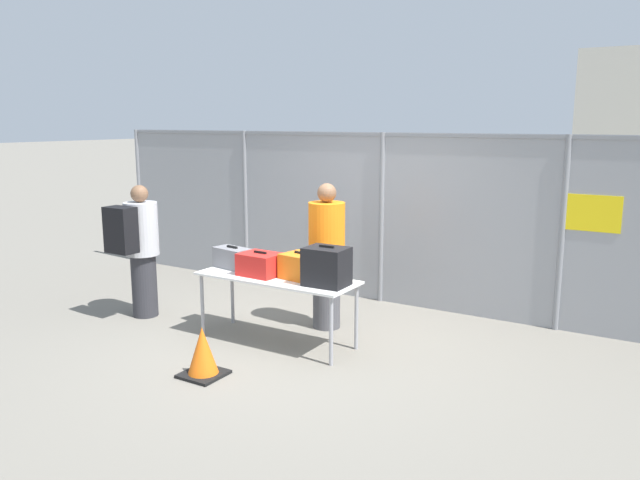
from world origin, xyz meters
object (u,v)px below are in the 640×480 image
inspection_table (277,282)px  traffic_cone (203,354)px  suitcase_red (260,264)px  utility_trailer (546,255)px  suitcase_grey (232,258)px  suitcase_orange (300,266)px  security_worker_near (327,254)px  suitcase_black (327,266)px  traveler_hooded (138,246)px

inspection_table → traffic_cone: size_ratio=3.71×
suitcase_red → utility_trailer: size_ratio=0.11×
suitcase_grey → suitcase_orange: (0.90, 0.01, 0.02)m
suitcase_grey → traffic_cone: 1.46m
traffic_cone → utility_trailer: bearing=69.6°
suitcase_red → traffic_cone: suitcase_red is taller
security_worker_near → traffic_cone: security_worker_near is taller
inspection_table → security_worker_near: size_ratio=1.06×
utility_trailer → traffic_cone: utility_trailer is taller
suitcase_grey → security_worker_near: security_worker_near is taller
suitcase_grey → suitcase_black: (1.30, -0.10, 0.08)m
inspection_table → suitcase_black: suitcase_black is taller
suitcase_grey → suitcase_black: size_ratio=1.08×
security_worker_near → utility_trailer: (1.71, 3.49, -0.47)m
traveler_hooded → security_worker_near: security_worker_near is taller
suitcase_grey → security_worker_near: bearing=36.5°
suitcase_grey → traveler_hooded: traveler_hooded is taller
traffic_cone → suitcase_black: bearing=57.0°
utility_trailer → suitcase_orange: bearing=-112.1°
suitcase_orange → utility_trailer: suitcase_orange is taller
suitcase_grey → traveler_hooded: 1.29m
utility_trailer → traffic_cone: (-1.98, -5.31, -0.18)m
utility_trailer → suitcase_black: bearing=-106.8°
security_worker_near → suitcase_red: bearing=69.1°
traffic_cone → suitcase_orange: bearing=75.4°
inspection_table → suitcase_black: (0.64, -0.02, 0.26)m
inspection_table → suitcase_red: suitcase_red is taller
inspection_table → suitcase_black: size_ratio=4.10×
suitcase_black → traveler_hooded: size_ratio=0.27×
suitcase_black → traffic_cone: bearing=-123.0°
suitcase_orange → inspection_table: bearing=-159.7°
suitcase_grey → suitcase_orange: suitcase_orange is taller
suitcase_grey → inspection_table: bearing=-6.5°
suitcase_red → suitcase_orange: bearing=16.1°
suitcase_black → suitcase_grey: bearing=175.6°
traffic_cone → inspection_table: bearing=86.4°
suitcase_grey → security_worker_near: 1.07m
security_worker_near → utility_trailer: 3.92m
inspection_table → suitcase_grey: bearing=173.5°
traveler_hooded → utility_trailer: traveler_hooded is taller
suitcase_grey → utility_trailer: (2.57, 4.13, -0.45)m
suitcase_orange → traffic_cone: bearing=-104.6°
suitcase_grey → suitcase_red: 0.49m
traveler_hooded → suitcase_orange: bearing=19.7°
suitcase_orange → utility_trailer: size_ratio=0.09×
suitcase_orange → utility_trailer: (1.67, 4.11, -0.46)m
suitcase_red → utility_trailer: bearing=63.7°
suitcase_grey → suitcase_orange: size_ratio=1.20×
suitcase_grey → utility_trailer: suitcase_grey is taller
traveler_hooded → security_worker_near: (2.13, 0.85, -0.02)m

